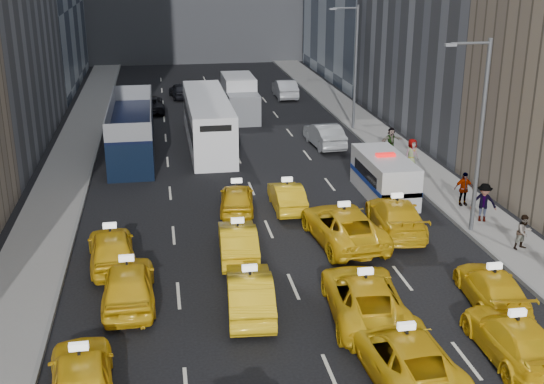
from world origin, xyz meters
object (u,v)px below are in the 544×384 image
Objects in this scene: box_truck at (240,98)px; double_decker at (132,129)px; city_bus at (208,121)px; nypd_van at (384,177)px.

double_decker is at bearing -138.05° from box_truck.
box_truck is (3.17, 7.97, -0.08)m from city_bus.
double_decker reaches higher than box_truck.
double_decker is 5.25m from city_bus.
nypd_van is 14.75m from city_bus.
double_decker is at bearing 140.33° from nypd_van.
nypd_van is 0.43× the size of city_bus.
double_decker is 1.66× the size of box_truck.
double_decker reaches higher than city_bus.
city_bus is 8.58m from box_truck.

